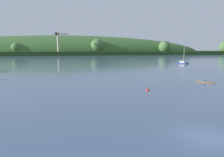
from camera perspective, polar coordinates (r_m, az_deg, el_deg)
ground at (r=17.91m, az=24.54°, el=-14.57°), size 1400.00×1400.00×0.00m
far_shoreline_hill at (r=258.20m, az=-11.33°, el=6.49°), size 439.19×93.29×45.05m
dockside_crane at (r=220.09m, az=-14.38°, el=9.03°), size 13.74×7.01×23.38m
sailboat_near_mooring at (r=100.70m, az=18.93°, el=3.91°), size 4.43×6.23×8.75m
canoe_with_paddler at (r=45.68m, az=23.82°, el=-0.90°), size 2.82×4.00×1.02m
mooring_buoy_foreground at (r=34.28m, az=9.65°, el=-3.27°), size 0.57×0.57×0.65m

